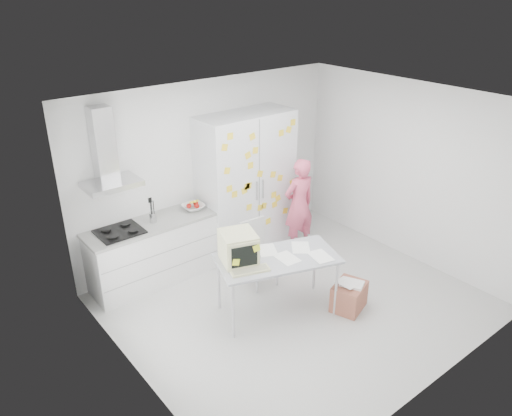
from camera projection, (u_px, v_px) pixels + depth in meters
floor at (296, 304)px, 6.74m from camera, size 4.50×4.00×0.02m
walls at (263, 195)px, 6.67m from camera, size 4.52×4.01×2.70m
ceiling at (304, 104)px, 5.60m from camera, size 4.50×4.00×0.02m
counter_run at (153, 251)px, 7.06m from camera, size 1.84×0.63×1.28m
range_hood at (105, 155)px, 6.28m from camera, size 0.70×0.48×1.01m
tall_cabinet at (246, 183)px, 7.71m from camera, size 1.50×0.68×2.20m
person at (299, 205)px, 7.78m from camera, size 0.58×0.40×1.53m
desk at (253, 253)px, 6.14m from camera, size 1.67×1.20×1.20m
chair at (257, 248)px, 7.00m from camera, size 0.46×0.46×0.94m
cardboard_box at (349, 296)px, 6.56m from camera, size 0.55×0.49×0.40m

